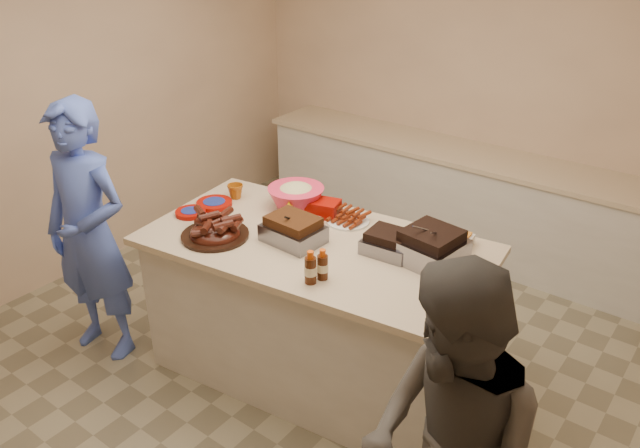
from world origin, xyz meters
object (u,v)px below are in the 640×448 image
Objects in this scene: plastic_cup at (236,198)px; bbq_bottle_b at (311,282)px; guest_blue at (110,344)px; roasting_pan at (430,261)px; rib_platter at (215,237)px; island at (315,370)px; coleslaw_bowl at (296,208)px; bbq_bottle_a at (323,278)px; mustard_bottle at (289,220)px.

bbq_bottle_b is at bearing -26.76° from plastic_cup.
roasting_pan is at bearing 12.83° from guest_blue.
guest_blue is at bearing -148.73° from roasting_pan.
rib_platter is 1.29m from roasting_pan.
plastic_cup is at bearing 47.43° from guest_blue.
plastic_cup is at bearing -170.87° from roasting_pan.
guest_blue is at bearing -160.52° from island.
coleslaw_bowl reaches higher than island.
island is 1.48m from guest_blue.
bbq_bottle_a reaches higher than mustard_bottle.
mustard_bottle is at bearing 149.80° from island.
plastic_cup is at bearing 153.24° from bbq_bottle_b.
rib_platter is at bearing -148.42° from roasting_pan.
bbq_bottle_a is 1.91m from guest_blue.
roasting_pan reaches higher than plastic_cup.
roasting_pan is (1.17, 0.53, 0.00)m from rib_platter.
rib_platter is 0.49m from mustard_bottle.
coleslaw_bowl reaches higher than plastic_cup.
roasting_pan is 2.37m from guest_blue.
plastic_cup is (-0.81, 0.17, 0.97)m from island.
mustard_bottle is (-0.96, -0.08, 0.00)m from roasting_pan.
plastic_cup is at bearing 175.69° from mustard_bottle.
plastic_cup is (-1.07, 0.54, 0.00)m from bbq_bottle_b.
bbq_bottle_b is 1.75× the size of plastic_cup.
coleslaw_bowl is at bearing 15.80° from plastic_cup.
rib_platter is 3.11× the size of mustard_bottle.
bbq_bottle_b is 1.43× the size of mustard_bottle.
plastic_cup is at bearing -164.20° from coleslaw_bowl.
bbq_bottle_b reaches higher than bbq_bottle_a.
rib_platter reaches higher than guest_blue.
coleslaw_bowl is at bearing 114.56° from mustard_bottle.
mustard_bottle is at bearing -65.44° from coleslaw_bowl.
plastic_cup is 0.06× the size of guest_blue.
mustard_bottle is at bearing -167.66° from roasting_pan.
bbq_bottle_b reaches higher than island.
bbq_bottle_a is at bearing -53.79° from island.
rib_platter is 2.34× the size of bbq_bottle_a.
coleslaw_bowl reaches higher than rib_platter.
rib_platter is at bearing 175.82° from bbq_bottle_b.
rib_platter is at bearing -115.64° from mustard_bottle.
bbq_bottle_b is at bearing -0.64° from guest_blue.
coleslaw_bowl reaches higher than bbq_bottle_b.
guest_blue is (-1.58, -0.29, -0.97)m from bbq_bottle_b.
roasting_pan and mustard_bottle have the same top height.
rib_platter is 0.80m from bbq_bottle_a.
roasting_pan is at bearing 55.84° from bbq_bottle_b.
roasting_pan reaches higher than guest_blue.
island is 11.65× the size of bbq_bottle_a.
plastic_cup is (-0.51, 0.04, 0.00)m from mustard_bottle.
roasting_pan is 1.47m from plastic_cup.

